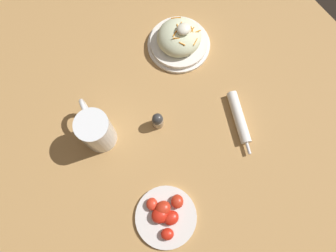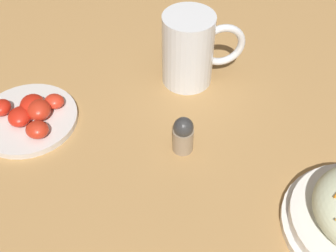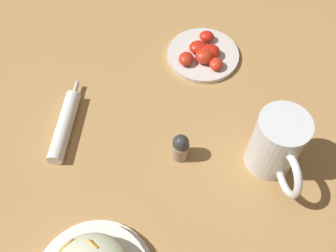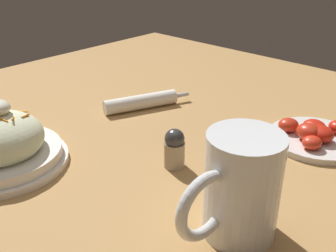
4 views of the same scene
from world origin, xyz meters
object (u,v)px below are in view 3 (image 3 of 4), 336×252
beer_mug (275,147)px  napkin_roll (65,125)px  salt_shaker (180,147)px  tomato_plate (203,53)px

beer_mug → napkin_roll: beer_mug is taller
salt_shaker → tomato_plate: bearing=-119.3°
tomato_plate → salt_shaker: salt_shaker is taller
beer_mug → napkin_roll: (0.39, -0.20, -0.05)m
napkin_roll → tomato_plate: bearing=-162.4°
napkin_roll → salt_shaker: bearing=149.0°
beer_mug → salt_shaker: size_ratio=2.29×
beer_mug → tomato_plate: (0.03, -0.31, -0.05)m
napkin_roll → salt_shaker: 0.26m
beer_mug → napkin_roll: 0.44m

